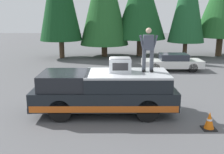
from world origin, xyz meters
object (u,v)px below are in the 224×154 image
object	(u,v)px
compressor_unit	(120,65)
traffic_cone	(209,121)
pickup_truck	(105,92)
person_on_truck_bed	(148,49)
parked_car_white	(172,62)

from	to	relation	value
compressor_unit	traffic_cone	xyz separation A→B (m)	(-1.68, -3.01, -1.64)
pickup_truck	person_on_truck_bed	xyz separation A→B (m)	(0.18, -1.68, 1.68)
traffic_cone	parked_car_white	bearing A→B (deg)	-5.37
parked_car_white	traffic_cone	xyz separation A→B (m)	(-9.77, 0.92, -0.29)
parked_car_white	person_on_truck_bed	bearing A→B (deg)	160.52
compressor_unit	person_on_truck_bed	xyz separation A→B (m)	(0.06, -1.08, 0.62)
parked_car_white	traffic_cone	size ratio (longest dim) A/B	6.61
compressor_unit	person_on_truck_bed	distance (m)	1.25
pickup_truck	traffic_cone	size ratio (longest dim) A/B	8.94
pickup_truck	person_on_truck_bed	size ratio (longest dim) A/B	3.28
compressor_unit	traffic_cone	distance (m)	3.81
pickup_truck	parked_car_white	xyz separation A→B (m)	(8.22, -4.53, -0.29)
compressor_unit	person_on_truck_bed	size ratio (longest dim) A/B	0.50
person_on_truck_bed	parked_car_white	world-z (taller)	person_on_truck_bed
pickup_truck	compressor_unit	xyz separation A→B (m)	(0.13, -0.60, 1.05)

